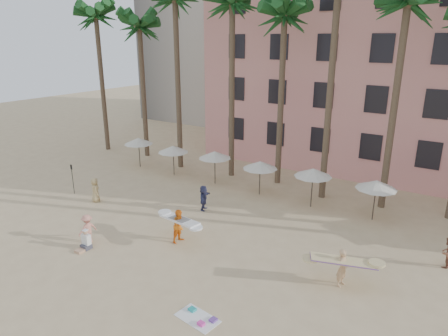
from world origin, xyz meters
TOP-DOWN VIEW (x-y plane):
  - ground at (0.00, 0.00)m, footprint 120.00×120.00m
  - pink_hotel at (7.00, 26.00)m, footprint 35.00×14.00m
  - palm_row at (0.51, 15.00)m, footprint 44.40×5.40m
  - umbrella_row at (-3.00, 12.50)m, footprint 22.50×2.70m
  - beach_towel at (3.43, -0.87)m, footprint 1.92×1.23m
  - carrier_yellow at (7.55, 4.59)m, footprint 2.97×1.95m
  - carrier_white at (-1.33, 3.79)m, footprint 2.84×1.32m
  - beachgoers at (-2.22, 5.70)m, footprint 22.25×9.11m
  - paddle at (-12.44, 5.16)m, footprint 0.18×0.04m
  - seated_man at (-5.07, 0.31)m, footprint 0.49×0.85m

SIDE VIEW (x-z plane):
  - ground at x=0.00m, z-range 0.00..0.00m
  - beach_towel at x=3.43m, z-range -0.04..0.10m
  - seated_man at x=-5.07m, z-range -0.17..0.94m
  - beachgoers at x=-2.22m, z-range -0.02..1.69m
  - carrier_white at x=-1.33m, z-range 0.05..1.96m
  - carrier_yellow at x=7.55m, z-range 0.11..1.93m
  - paddle at x=-12.44m, z-range 0.30..2.52m
  - umbrella_row at x=-3.00m, z-range 0.97..3.69m
  - pink_hotel at x=7.00m, z-range 0.00..16.00m
  - palm_row at x=0.51m, z-range 4.82..21.12m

